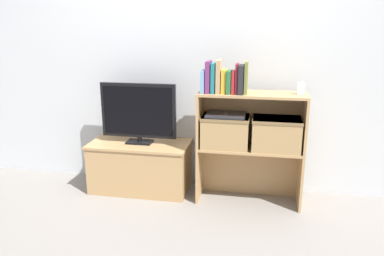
# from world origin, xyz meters

# --- Properties ---
(ground_plane) EXTENTS (16.00, 16.00, 0.00)m
(ground_plane) POSITION_xyz_m (0.00, 0.00, 0.00)
(ground_plane) COLOR gray
(wall_back) EXTENTS (10.00, 0.05, 2.40)m
(wall_back) POSITION_xyz_m (0.00, 0.45, 1.20)
(wall_back) COLOR silver
(wall_back) RESTS_ON ground_plane
(tv_stand) EXTENTS (0.87, 0.44, 0.44)m
(tv_stand) POSITION_xyz_m (-0.48, 0.21, 0.22)
(tv_stand) COLOR tan
(tv_stand) RESTS_ON ground_plane
(tv) EXTENTS (0.66, 0.14, 0.53)m
(tv) POSITION_xyz_m (-0.48, 0.21, 0.72)
(tv) COLOR black
(tv) RESTS_ON tv_stand
(bookshelf_lower_tier) EXTENTS (0.85, 0.31, 0.47)m
(bookshelf_lower_tier) POSITION_xyz_m (0.48, 0.21, 0.30)
(bookshelf_lower_tier) COLOR tan
(bookshelf_lower_tier) RESTS_ON ground_plane
(bookshelf_upper_tier) EXTENTS (0.85, 0.31, 0.45)m
(bookshelf_upper_tier) POSITION_xyz_m (0.48, 0.21, 0.76)
(bookshelf_upper_tier) COLOR tan
(bookshelf_upper_tier) RESTS_ON bookshelf_lower_tier
(book_skyblue) EXTENTS (0.03, 0.15, 0.18)m
(book_skyblue) POSITION_xyz_m (0.10, 0.10, 1.01)
(book_skyblue) COLOR #709ECC
(book_skyblue) RESTS_ON bookshelf_upper_tier
(book_plum) EXTENTS (0.03, 0.15, 0.25)m
(book_plum) POSITION_xyz_m (0.14, 0.10, 1.05)
(book_plum) COLOR #6B2D66
(book_plum) RESTS_ON bookshelf_upper_tier
(book_teal) EXTENTS (0.03, 0.13, 0.23)m
(book_teal) POSITION_xyz_m (0.18, 0.10, 1.04)
(book_teal) COLOR #1E7075
(book_teal) RESTS_ON bookshelf_upper_tier
(book_tan) EXTENTS (0.03, 0.14, 0.26)m
(book_tan) POSITION_xyz_m (0.22, 0.10, 1.05)
(book_tan) COLOR tan
(book_tan) RESTS_ON bookshelf_upper_tier
(book_mustard) EXTENTS (0.04, 0.12, 0.18)m
(book_mustard) POSITION_xyz_m (0.26, 0.10, 1.01)
(book_mustard) COLOR gold
(book_mustard) RESTS_ON bookshelf_upper_tier
(book_forest) EXTENTS (0.03, 0.15, 0.18)m
(book_forest) POSITION_xyz_m (0.30, 0.10, 1.01)
(book_forest) COLOR #286638
(book_forest) RESTS_ON bookshelf_upper_tier
(book_crimson) EXTENTS (0.02, 0.13, 0.18)m
(book_crimson) POSITION_xyz_m (0.33, 0.10, 1.01)
(book_crimson) COLOR #B22328
(book_crimson) RESTS_ON bookshelf_upper_tier
(book_maroon) EXTENTS (0.02, 0.13, 0.23)m
(book_maroon) POSITION_xyz_m (0.36, 0.10, 1.04)
(book_maroon) COLOR maroon
(book_maroon) RESTS_ON bookshelf_upper_tier
(book_charcoal) EXTENTS (0.04, 0.16, 0.22)m
(book_charcoal) POSITION_xyz_m (0.39, 0.10, 1.03)
(book_charcoal) COLOR #232328
(book_charcoal) RESTS_ON bookshelf_upper_tier
(book_olive) EXTENTS (0.02, 0.12, 0.25)m
(book_olive) POSITION_xyz_m (0.43, 0.10, 1.05)
(book_olive) COLOR olive
(book_olive) RESTS_ON bookshelf_upper_tier
(baby_monitor) EXTENTS (0.05, 0.04, 0.12)m
(baby_monitor) POSITION_xyz_m (0.85, 0.15, 0.97)
(baby_monitor) COLOR white
(baby_monitor) RESTS_ON bookshelf_upper_tier
(storage_basket_left) EXTENTS (0.38, 0.27, 0.26)m
(storage_basket_left) POSITION_xyz_m (0.28, 0.14, 0.61)
(storage_basket_left) COLOR tan
(storage_basket_left) RESTS_ON bookshelf_lower_tier
(storage_basket_right) EXTENTS (0.38, 0.27, 0.26)m
(storage_basket_right) POSITION_xyz_m (0.68, 0.14, 0.61)
(storage_basket_right) COLOR tan
(storage_basket_right) RESTS_ON bookshelf_lower_tier
(laptop) EXTENTS (0.31, 0.24, 0.02)m
(laptop) POSITION_xyz_m (0.28, 0.14, 0.74)
(laptop) COLOR #2D2D33
(laptop) RESTS_ON storage_basket_left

